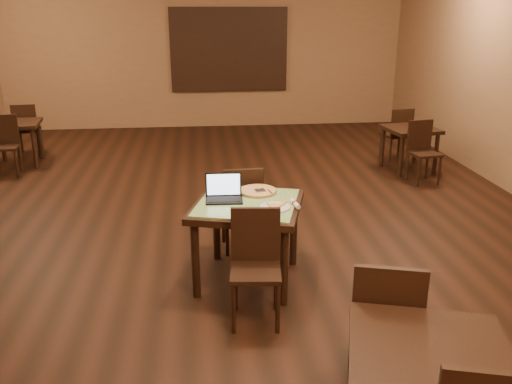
{
  "coord_description": "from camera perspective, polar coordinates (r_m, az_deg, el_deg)",
  "views": [
    {
      "loc": [
        -0.14,
        -6.22,
        2.41
      ],
      "look_at": [
        0.33,
        -1.75,
        0.85
      ],
      "focal_mm": 38.0,
      "sensor_mm": 36.0,
      "label": 1
    }
  ],
  "objects": [
    {
      "name": "pizza_pan",
      "position": [
        5.01,
        0.19,
        -0.01
      ],
      "size": [
        0.36,
        0.36,
        0.01
      ],
      "primitive_type": "cylinder",
      "color": "silver",
      "rests_on": "tiled_table"
    },
    {
      "name": "laptop",
      "position": [
        4.83,
        -3.4,
        -0.07
      ],
      "size": [
        0.33,
        0.26,
        0.22
      ],
      "rotation": [
        0.0,
        0.0,
        -0.04
      ],
      "color": "black",
      "rests_on": "tiled_table"
    },
    {
      "name": "other_table_c",
      "position": [
        3.06,
        17.62,
        -17.49
      ],
      "size": [
        1.0,
        1.0,
        0.76
      ],
      "rotation": [
        0.0,
        0.0,
        -0.28
      ],
      "color": "black",
      "rests_on": "ground"
    },
    {
      "name": "napkin_roll",
      "position": [
        4.68,
        4.11,
        -1.21
      ],
      "size": [
        0.07,
        0.19,
        0.04
      ],
      "rotation": [
        0.0,
        0.0,
        0.17
      ],
      "color": "white",
      "rests_on": "tiled_table"
    },
    {
      "name": "mural",
      "position": [
        11.23,
        -2.86,
        14.72
      ],
      "size": [
        2.34,
        0.05,
        1.64
      ],
      "color": "navy",
      "rests_on": "wall_back"
    },
    {
      "name": "tiled_table",
      "position": [
        4.81,
        -0.92,
        -2.2
      ],
      "size": [
        1.14,
        1.14,
        0.76
      ],
      "rotation": [
        0.0,
        0.0,
        -0.28
      ],
      "color": "black",
      "rests_on": "ground"
    },
    {
      "name": "chair_main_far",
      "position": [
        5.44,
        -1.45,
        -1.28
      ],
      "size": [
        0.42,
        0.42,
        0.91
      ],
      "rotation": [
        0.0,
        0.0,
        3.21
      ],
      "color": "black",
      "rests_on": "ground"
    },
    {
      "name": "other_table_b_chair_near",
      "position": [
        8.84,
        -24.91,
        4.84
      ],
      "size": [
        0.42,
        0.42,
        0.88
      ],
      "rotation": [
        0.0,
        0.0,
        0.11
      ],
      "color": "black",
      "rests_on": "ground"
    },
    {
      "name": "other_table_a",
      "position": [
        8.49,
        15.91,
        5.8
      ],
      "size": [
        0.82,
        0.82,
        0.67
      ],
      "rotation": [
        0.0,
        0.0,
        0.16
      ],
      "color": "black",
      "rests_on": "ground"
    },
    {
      "name": "pizza_slice",
      "position": [
        4.62,
        2.0,
        -1.44
      ],
      "size": [
        0.27,
        0.27,
        0.02
      ],
      "primitive_type": null,
      "rotation": [
        0.0,
        0.0,
        0.76
      ],
      "color": "beige",
      "rests_on": "plate"
    },
    {
      "name": "other_table_c_chair_far",
      "position": [
        3.53,
        13.44,
        -13.19
      ],
      "size": [
        0.52,
        0.52,
        0.98
      ],
      "rotation": [
        0.0,
        0.0,
        2.86
      ],
      "color": "black",
      "rests_on": "ground"
    },
    {
      "name": "spatula",
      "position": [
        4.98,
        0.45,
        0.17
      ],
      "size": [
        0.13,
        0.24,
        0.01
      ],
      "primitive_type": "cube",
      "rotation": [
        0.0,
        0.0,
        0.16
      ],
      "color": "silver",
      "rests_on": "pizza_whole"
    },
    {
      "name": "wall_front",
      "position": [
        1.53,
        0.59,
        -17.38
      ],
      "size": [
        8.0,
        0.02,
        3.0
      ],
      "primitive_type": "cube",
      "color": "#8D6447",
      "rests_on": "ground"
    },
    {
      "name": "other_table_a_chair_near",
      "position": [
        8.05,
        17.08,
        4.48
      ],
      "size": [
        0.43,
        0.43,
        0.87
      ],
      "rotation": [
        0.0,
        0.0,
        0.16
      ],
      "color": "black",
      "rests_on": "ground"
    },
    {
      "name": "ground",
      "position": [
        6.67,
        -4.43,
        -2.1
      ],
      "size": [
        10.0,
        10.0,
        0.0
      ],
      "primitive_type": "plane",
      "color": "black",
      "rests_on": "ground"
    },
    {
      "name": "plate",
      "position": [
        4.62,
        1.99,
        -1.62
      ],
      "size": [
        0.26,
        0.26,
        0.01
      ],
      "primitive_type": "cylinder",
      "color": "white",
      "rests_on": "tiled_table"
    },
    {
      "name": "wall_back",
      "position": [
        11.26,
        -5.49,
        14.41
      ],
      "size": [
        8.0,
        0.02,
        3.0
      ],
      "primitive_type": "cube",
      "color": "#8D6447",
      "rests_on": "ground"
    },
    {
      "name": "other_table_b_chair_far",
      "position": [
        9.78,
        -23.01,
        6.34
      ],
      "size": [
        0.42,
        0.42,
        0.88
      ],
      "rotation": [
        0.0,
        0.0,
        3.25
      ],
      "color": "black",
      "rests_on": "ground"
    },
    {
      "name": "chair_main_near",
      "position": [
        4.3,
        -0.04,
        -7.05
      ],
      "size": [
        0.43,
        0.43,
        0.9
      ],
      "rotation": [
        0.0,
        0.0,
        -0.1
      ],
      "color": "black",
      "rests_on": "ground"
    },
    {
      "name": "other_table_a_chair_far",
      "position": [
        8.97,
        14.77,
        6.14
      ],
      "size": [
        0.43,
        0.43,
        0.87
      ],
      "rotation": [
        0.0,
        0.0,
        3.3
      ],
      "color": "black",
      "rests_on": "ground"
    },
    {
      "name": "pizza_whole",
      "position": [
        5.0,
        0.19,
        0.14
      ],
      "size": [
        0.35,
        0.35,
        0.02
      ],
      "color": "beige",
      "rests_on": "pizza_pan"
    },
    {
      "name": "other_table_b",
      "position": [
        9.3,
        -23.97,
        6.04
      ],
      "size": [
        0.8,
        0.8,
        0.68
      ],
      "rotation": [
        0.0,
        0.0,
        0.11
      ],
      "color": "black",
      "rests_on": "ground"
    }
  ]
}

